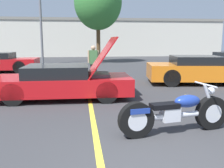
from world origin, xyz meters
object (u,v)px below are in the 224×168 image
at_px(light_pole, 41,2).
at_px(tree_background, 98,2).
at_px(motorcycle, 176,113).
at_px(parked_car_mid_row, 199,70).
at_px(show_car_hood_open, 64,82).
at_px(spectator_by_show_car, 93,60).

xyz_separation_m(light_pole, tree_background, (4.36, 0.69, 0.14)).
bearing_deg(tree_background, light_pole, -170.96).
height_order(motorcycle, parked_car_mid_row, parked_car_mid_row).
distance_m(show_car_hood_open, spectator_by_show_car, 3.56).
bearing_deg(light_pole, motorcycle, -72.93).
bearing_deg(spectator_by_show_car, parked_car_mid_row, -15.10).
bearing_deg(motorcycle, show_car_hood_open, 115.81).
distance_m(tree_background, show_car_hood_open, 13.52).
height_order(light_pole, tree_background, light_pole).
relative_size(motorcycle, parked_car_mid_row, 0.52).
distance_m(parked_car_mid_row, spectator_by_show_car, 4.70).
bearing_deg(motorcycle, tree_background, 82.01).
bearing_deg(spectator_by_show_car, show_car_hood_open, -109.09).
height_order(tree_background, show_car_hood_open, tree_background).
height_order(show_car_hood_open, parked_car_mid_row, show_car_hood_open).
relative_size(light_pole, motorcycle, 3.60).
bearing_deg(show_car_hood_open, spectator_by_show_car, 71.86).
height_order(motorcycle, show_car_hood_open, show_car_hood_open).
xyz_separation_m(show_car_hood_open, spectator_by_show_car, (1.16, 3.34, 0.42)).
relative_size(tree_background, parked_car_mid_row, 1.53).
bearing_deg(tree_background, motorcycle, -88.68).
distance_m(motorcycle, spectator_by_show_car, 6.96).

